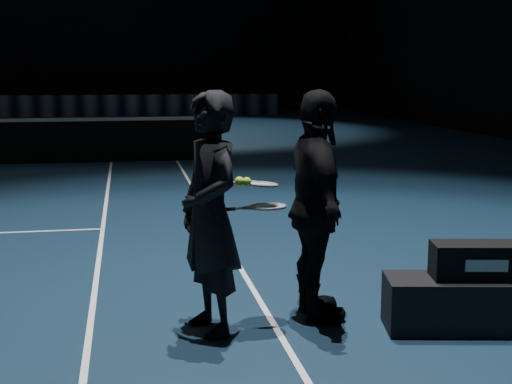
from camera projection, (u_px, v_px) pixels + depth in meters
net_post_right at (219, 135)px, 15.23m from camera, size 0.10×0.10×1.10m
sponsor_backdrop at (15, 106)px, 29.13m from camera, size 22.00×0.15×0.90m
player_bench at (475, 304)px, 5.32m from camera, size 1.39×0.69×0.40m
racket_bag at (477, 261)px, 5.27m from camera, size 0.71×0.40×0.27m
bag_signature at (487, 266)px, 5.13m from camera, size 0.30×0.06×0.09m
player_a at (210, 214)px, 5.18m from camera, size 0.62×0.76×1.78m
player_b at (317, 206)px, 5.46m from camera, size 0.45×1.05×1.78m
racket_lower at (268, 207)px, 5.33m from camera, size 0.71×0.32×0.03m
racket_upper at (260, 184)px, 5.32m from camera, size 0.71×0.37×0.10m
tennis_balls at (243, 179)px, 5.23m from camera, size 0.12×0.10×0.12m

